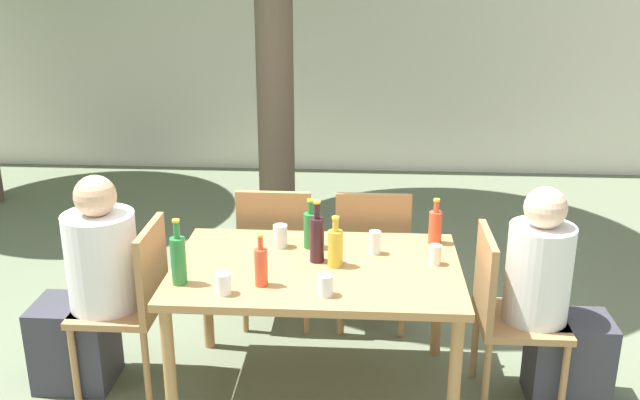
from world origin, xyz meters
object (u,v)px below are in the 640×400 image
Objects in this scene: patio_chair_3 at (372,250)px; drinking_glass_0 at (375,242)px; soda_bottle_0 at (435,226)px; person_seated_1 at (553,310)px; person_seated_0 at (89,294)px; green_bottle_1 at (179,259)px; drinking_glass_4 at (326,285)px; patio_chair_1 at (505,307)px; oil_cruet_4 at (335,247)px; wine_bottle_2 at (316,238)px; drinking_glass_3 at (280,236)px; patio_chair_2 at (277,247)px; dining_table_front at (316,279)px; drinking_glass_2 at (435,255)px; drinking_glass_1 at (223,284)px; soda_bottle_3 at (261,266)px; patio_chair_0 at (133,296)px.

drinking_glass_0 is (0.00, -0.53, 0.27)m from patio_chair_3.
soda_bottle_0 reaches higher than patio_chair_3.
patio_chair_3 is at bearing 52.21° from person_seated_1.
green_bottle_1 is at bearing 66.34° from person_seated_0.
person_seated_0 reaches higher than drinking_glass_4.
oil_cruet_4 is (-0.87, 0.01, 0.31)m from patio_chair_1.
wine_bottle_2 is (1.20, 0.06, 0.33)m from person_seated_0.
person_seated_1 is 3.58× the size of green_bottle_1.
drinking_glass_4 is (0.28, -0.56, -0.01)m from drinking_glass_3.
patio_chair_2 is at bearing 137.98° from drinking_glass_0.
patio_chair_3 reaches higher than dining_table_front.
person_seated_0 reaches higher than person_seated_1.
patio_chair_2 is at bearing 112.45° from dining_table_front.
soda_bottle_0 is at bearing 24.17° from wine_bottle_2.
drinking_glass_2 is 0.83× the size of drinking_glass_3.
drinking_glass_3 is 1.22× the size of drinking_glass_4.
dining_table_front is 4.46× the size of green_bottle_1.
drinking_glass_1 is (0.23, -0.10, -0.08)m from green_bottle_1.
patio_chair_3 is at bearing 56.25° from drinking_glass_1.
oil_cruet_4 is at bearing 89.68° from person_seated_1.
wine_bottle_2 is 1.25× the size of soda_bottle_3.
wine_bottle_2 is 3.15× the size of drinking_glass_2.
patio_chair_1 is at bearing 20.02° from drinking_glass_4.
person_seated_0 is at bearing -166.66° from drinking_glass_3.
drinking_glass_2 is at bearing 35.78° from drinking_glass_4.
dining_table_front is at bearing -151.41° from soda_bottle_0.
patio_chair_1 and patio_chair_2 have the same top height.
drinking_glass_0 is 1.00× the size of drinking_glass_3.
dining_table_front is 14.07× the size of drinking_glass_2.
green_bottle_1 is (-0.64, -0.25, 0.20)m from dining_table_front.
patio_chair_3 is 9.06× the size of drinking_glass_4.
wine_bottle_2 is 0.28m from drinking_glass_3.
patio_chair_1 is 7.41× the size of drinking_glass_0.
soda_bottle_0 is at bearing 132.14° from patio_chair_3.
patio_chair_0 is at bearing 148.44° from drinking_glass_1.
oil_cruet_4 is 0.27m from drinking_glass_0.
patio_chair_3 is 7.41× the size of drinking_glass_0.
person_seated_1 reaches higher than patio_chair_3.
patio_chair_3 is at bearing 60.40° from soda_bottle_3.
oil_cruet_4 is 2.13× the size of drinking_glass_3.
drinking_glass_4 is at bearing 77.65° from patio_chair_3.
wine_bottle_2 is (-1.21, 0.06, 0.34)m from person_seated_1.
patio_chair_0 is 1.10m from oil_cruet_4.
patio_chair_1 is 1.00× the size of patio_chair_3.
dining_table_front is 1.58× the size of patio_chair_2.
dining_table_front is 0.36m from drinking_glass_4.
soda_bottle_0 reaches higher than drinking_glass_4.
person_seated_1 reaches higher than drinking_glass_0.
green_bottle_1 is at bearing -131.74° from drinking_glass_3.
patio_chair_3 is 0.74m from drinking_glass_3.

